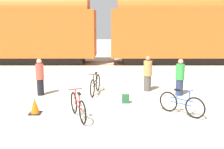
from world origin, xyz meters
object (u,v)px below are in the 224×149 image
object	(u,v)px
bicycle_maroon	(78,107)
bicycle_blue	(182,104)
person_in_red	(41,77)
traffic_cone	(35,106)
freight_train	(104,26)
bicycle_black	(96,85)
backpack	(126,99)
person_in_tan	(148,74)
person_in_green	(180,77)

from	to	relation	value
bicycle_maroon	bicycle_blue	size ratio (longest dim) A/B	1.33
person_in_red	traffic_cone	world-z (taller)	person_in_red
freight_train	bicycle_black	world-z (taller)	freight_train
bicycle_blue	backpack	world-z (taller)	bicycle_blue
freight_train	person_in_red	distance (m)	9.60
backpack	freight_train	bearing A→B (deg)	96.69
person_in_tan	traffic_cone	xyz separation A→B (m)	(-4.28, -3.09, -0.54)
freight_train	person_in_tan	distance (m)	8.89
bicycle_maroon	traffic_cone	size ratio (longest dim) A/B	3.08
bicycle_maroon	person_in_red	size ratio (longest dim) A/B	1.07
bicycle_maroon	traffic_cone	xyz separation A→B (m)	(-1.54, 0.42, -0.14)
traffic_cone	bicycle_black	bearing A→B (deg)	53.67
freight_train	backpack	bearing A→B (deg)	-83.31
bicycle_maroon	person_in_green	bearing A→B (deg)	34.68
bicycle_black	backpack	world-z (taller)	bicycle_black
person_in_tan	person_in_green	distance (m)	1.47
bicycle_maroon	bicycle_blue	distance (m)	3.48
person_in_red	freight_train	bearing A→B (deg)	-143.58
backpack	traffic_cone	xyz separation A→B (m)	(-3.18, -1.23, 0.08)
bicycle_black	bicycle_blue	distance (m)	4.10
backpack	bicycle_blue	bearing A→B (deg)	-35.95
bicycle_maroon	traffic_cone	distance (m)	1.60
bicycle_maroon	traffic_cone	bearing A→B (deg)	164.62
traffic_cone	person_in_green	bearing A→B (deg)	23.00
bicycle_black	bicycle_blue	xyz separation A→B (m)	(3.09, -2.70, -0.02)
traffic_cone	person_in_red	bearing A→B (deg)	100.41
person_in_red	traffic_cone	distance (m)	2.46
bicycle_maroon	backpack	bearing A→B (deg)	45.11
person_in_green	person_in_red	distance (m)	5.99
bicycle_black	traffic_cone	bearing A→B (deg)	-126.33
backpack	person_in_red	bearing A→B (deg)	162.59
person_in_tan	person_in_red	world-z (taller)	person_in_tan
person_in_tan	traffic_cone	world-z (taller)	person_in_tan
person_in_red	backpack	distance (m)	3.84
bicycle_black	person_in_tan	world-z (taller)	person_in_tan
freight_train	bicycle_maroon	world-z (taller)	freight_train
freight_train	bicycle_blue	size ratio (longest dim) A/B	38.89
bicycle_maroon	bicycle_black	size ratio (longest dim) A/B	0.94
freight_train	traffic_cone	size ratio (longest dim) A/B	90.20
bicycle_blue	person_in_red	xyz separation A→B (m)	(-5.44, 2.45, 0.42)
person_in_green	backpack	bearing A→B (deg)	-165.00
freight_train	traffic_cone	world-z (taller)	freight_train
bicycle_maroon	person_in_green	size ratio (longest dim) A/B	1.07
freight_train	traffic_cone	distance (m)	11.88
bicycle_blue	person_in_red	size ratio (longest dim) A/B	0.81
traffic_cone	person_in_tan	bearing A→B (deg)	35.82
person_in_red	traffic_cone	xyz separation A→B (m)	(0.43, -2.36, -0.54)
traffic_cone	backpack	bearing A→B (deg)	21.10
bicycle_blue	traffic_cone	world-z (taller)	bicycle_blue
person_in_tan	person_in_green	world-z (taller)	person_in_tan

